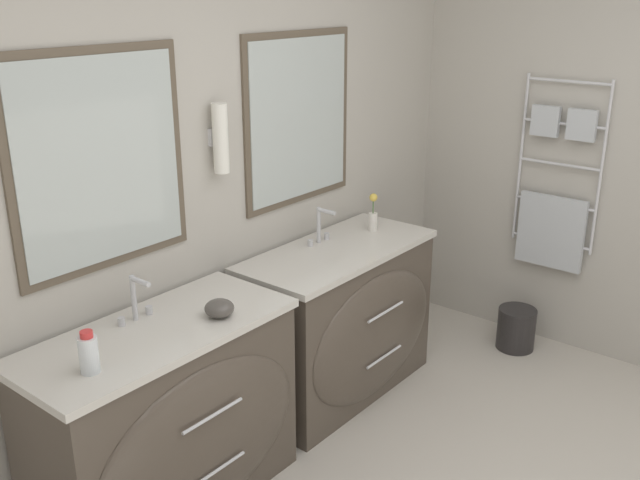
% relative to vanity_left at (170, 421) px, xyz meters
% --- Properties ---
extents(wall_back, '(5.68, 0.15, 2.60)m').
position_rel_vanity_left_xyz_m(wall_back, '(0.52, 0.34, 0.88)').
color(wall_back, '#B2ADA3').
rests_on(wall_back, ground_plane).
extents(wall_right, '(0.13, 3.79, 2.60)m').
position_rel_vanity_left_xyz_m(wall_right, '(2.58, -0.71, 0.86)').
color(wall_right, '#B2ADA3').
rests_on(wall_right, ground_plane).
extents(vanity_left, '(1.17, 0.58, 0.85)m').
position_rel_vanity_left_xyz_m(vanity_left, '(0.00, 0.00, 0.00)').
color(vanity_left, '#4C4238').
rests_on(vanity_left, ground_plane).
extents(vanity_right, '(1.17, 0.58, 0.85)m').
position_rel_vanity_left_xyz_m(vanity_right, '(1.21, 0.00, 0.00)').
color(vanity_right, '#4C4238').
rests_on(vanity_right, ground_plane).
extents(faucet_left, '(0.17, 0.12, 0.20)m').
position_rel_vanity_left_xyz_m(faucet_left, '(0.00, 0.16, 0.52)').
color(faucet_left, silver).
rests_on(faucet_left, vanity_left).
extents(faucet_right, '(0.17, 0.12, 0.20)m').
position_rel_vanity_left_xyz_m(faucet_right, '(1.21, 0.16, 0.52)').
color(faucet_right, silver).
rests_on(faucet_right, vanity_right).
extents(toiletry_bottle, '(0.07, 0.07, 0.16)m').
position_rel_vanity_left_xyz_m(toiletry_bottle, '(-0.37, -0.05, 0.50)').
color(toiletry_bottle, silver).
rests_on(toiletry_bottle, vanity_left).
extents(amenity_bowl, '(0.13, 0.13, 0.08)m').
position_rel_vanity_left_xyz_m(amenity_bowl, '(0.24, -0.08, 0.46)').
color(amenity_bowl, '#4C4742').
rests_on(amenity_bowl, vanity_left).
extents(flower_vase, '(0.05, 0.05, 0.22)m').
position_rel_vanity_left_xyz_m(flower_vase, '(1.56, 0.06, 0.51)').
color(flower_vase, silver).
rests_on(flower_vase, vanity_right).
extents(waste_bin, '(0.24, 0.24, 0.27)m').
position_rel_vanity_left_xyz_m(waste_bin, '(2.30, -0.54, -0.29)').
color(waste_bin, '#282626').
rests_on(waste_bin, ground_plane).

